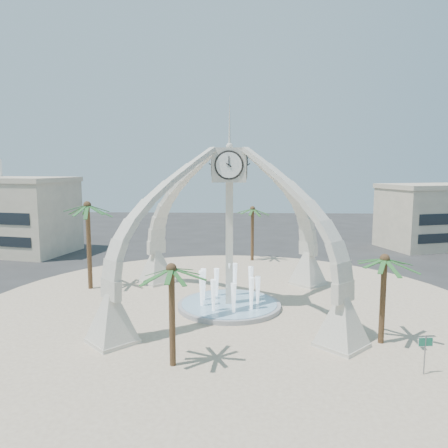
{
  "coord_description": "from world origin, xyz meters",
  "views": [
    {
      "loc": [
        1.02,
        -32.76,
        10.98
      ],
      "look_at": [
        -0.5,
        2.0,
        6.35
      ],
      "focal_mm": 35.0,
      "sensor_mm": 36.0,
      "label": 1
    }
  ],
  "objects_px": {
    "clock_tower": "(229,226)",
    "palm_west": "(87,207)",
    "palm_east": "(385,260)",
    "palm_north": "(253,210)",
    "street_sign": "(425,347)",
    "fountain": "(229,305)",
    "palm_south": "(171,270)"
  },
  "relations": [
    {
      "from": "clock_tower",
      "to": "street_sign",
      "type": "bearing_deg",
      "value": -44.71
    },
    {
      "from": "fountain",
      "to": "palm_west",
      "type": "bearing_deg",
      "value": 159.09
    },
    {
      "from": "palm_north",
      "to": "street_sign",
      "type": "height_order",
      "value": "palm_north"
    },
    {
      "from": "fountain",
      "to": "palm_north",
      "type": "distance_m",
      "value": 18.39
    },
    {
      "from": "clock_tower",
      "to": "palm_east",
      "type": "distance_m",
      "value": 11.63
    },
    {
      "from": "palm_east",
      "to": "palm_north",
      "type": "bearing_deg",
      "value": 107.58
    },
    {
      "from": "clock_tower",
      "to": "street_sign",
      "type": "relative_size",
      "value": 8.16
    },
    {
      "from": "palm_west",
      "to": "palm_north",
      "type": "distance_m",
      "value": 19.42
    },
    {
      "from": "palm_west",
      "to": "street_sign",
      "type": "xyz_separation_m",
      "value": [
        23.26,
        -15.34,
        -5.87
      ]
    },
    {
      "from": "palm_north",
      "to": "street_sign",
      "type": "distance_m",
      "value": 29.45
    },
    {
      "from": "fountain",
      "to": "street_sign",
      "type": "relative_size",
      "value": 3.64
    },
    {
      "from": "palm_south",
      "to": "fountain",
      "type": "bearing_deg",
      "value": 74.36
    },
    {
      "from": "palm_west",
      "to": "street_sign",
      "type": "height_order",
      "value": "palm_west"
    },
    {
      "from": "clock_tower",
      "to": "palm_south",
      "type": "distance_m",
      "value": 10.46
    },
    {
      "from": "palm_north",
      "to": "palm_south",
      "type": "xyz_separation_m",
      "value": [
        -4.94,
        -27.37,
        -0.57
      ]
    },
    {
      "from": "fountain",
      "to": "palm_north",
      "type": "relative_size",
      "value": 1.17
    },
    {
      "from": "palm_south",
      "to": "palm_west",
      "type": "bearing_deg",
      "value": 123.52
    },
    {
      "from": "fountain",
      "to": "palm_south",
      "type": "xyz_separation_m",
      "value": [
        -2.81,
        -10.02,
        5.15
      ]
    },
    {
      "from": "palm_west",
      "to": "palm_south",
      "type": "relative_size",
      "value": 1.35
    },
    {
      "from": "palm_south",
      "to": "street_sign",
      "type": "bearing_deg",
      "value": -2.09
    },
    {
      "from": "fountain",
      "to": "palm_south",
      "type": "bearing_deg",
      "value": -105.64
    },
    {
      "from": "palm_north",
      "to": "palm_south",
      "type": "relative_size",
      "value": 1.1
    },
    {
      "from": "palm_north",
      "to": "street_sign",
      "type": "bearing_deg",
      "value": -73.06
    },
    {
      "from": "clock_tower",
      "to": "palm_south",
      "type": "bearing_deg",
      "value": -105.64
    },
    {
      "from": "palm_north",
      "to": "street_sign",
      "type": "xyz_separation_m",
      "value": [
        8.48,
        -27.86,
        -4.43
      ]
    },
    {
      "from": "clock_tower",
      "to": "palm_north",
      "type": "relative_size",
      "value": 2.63
    },
    {
      "from": "clock_tower",
      "to": "palm_east",
      "type": "relative_size",
      "value": 2.94
    },
    {
      "from": "clock_tower",
      "to": "palm_west",
      "type": "xyz_separation_m",
      "value": [
        -12.64,
        4.83,
        0.95
      ]
    },
    {
      "from": "palm_west",
      "to": "palm_north",
      "type": "xyz_separation_m",
      "value": [
        14.78,
        12.51,
        -1.44
      ]
    },
    {
      "from": "street_sign",
      "to": "fountain",
      "type": "bearing_deg",
      "value": 128.56
    },
    {
      "from": "palm_north",
      "to": "clock_tower",
      "type": "bearing_deg",
      "value": -97.02
    },
    {
      "from": "palm_west",
      "to": "palm_north",
      "type": "relative_size",
      "value": 1.23
    }
  ]
}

